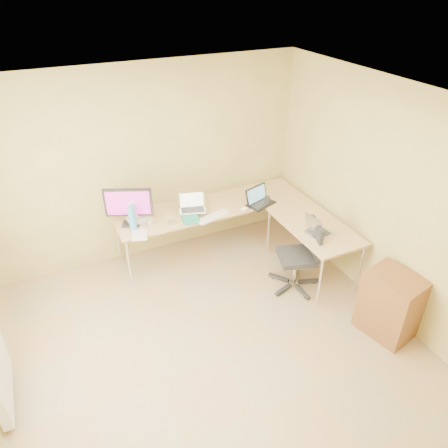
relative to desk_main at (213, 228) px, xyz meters
name	(u,v)px	position (x,y,z in m)	size (l,w,h in m)	color
floor	(221,358)	(-0.72, -1.85, -0.36)	(4.50, 4.50, 0.00)	tan
ceiling	(220,115)	(-0.72, -1.85, 2.24)	(4.50, 4.50, 0.00)	white
wall_back	(149,165)	(-0.72, 0.40, 0.93)	(4.50, 4.50, 0.00)	#CFBE67
wall_right	(398,209)	(1.38, -1.85, 0.93)	(4.50, 4.50, 0.00)	#CFBE67
desk_main	(213,228)	(0.00, 0.00, 0.00)	(2.65, 0.70, 0.73)	tan
desk_return	(311,248)	(0.98, -1.00, 0.00)	(0.70, 1.30, 0.73)	tan
monitor	(129,207)	(-1.13, -0.01, 0.62)	(0.59, 0.19, 0.51)	#262423
book_stack	(190,218)	(-0.41, -0.21, 0.39)	(0.20, 0.28, 0.05)	#238770
laptop_center	(192,203)	(-0.32, -0.09, 0.52)	(0.35, 0.27, 0.23)	#B6B5BB
laptop_black	(261,197)	(0.61, -0.26, 0.49)	(0.38, 0.28, 0.24)	black
keyboard	(213,217)	(-0.12, -0.30, 0.38)	(0.48, 0.13, 0.02)	white
mouse	(245,209)	(0.34, -0.30, 0.39)	(0.11, 0.07, 0.04)	white
mug	(150,222)	(-0.91, -0.12, 0.41)	(0.09, 0.09, 0.09)	beige
cd_stack	(172,222)	(-0.65, -0.20, 0.38)	(0.12, 0.12, 0.03)	silver
water_bottle	(132,218)	(-1.13, -0.13, 0.53)	(0.09, 0.09, 0.32)	#4695D6
papers	(140,235)	(-1.10, -0.30, 0.37)	(0.18, 0.26, 0.01)	white
white_box	(137,219)	(-1.04, 0.01, 0.41)	(0.23, 0.17, 0.08)	silver
desk_fan	(136,211)	(-1.04, 0.00, 0.52)	(0.25, 0.25, 0.32)	silver
black_cup	(267,201)	(0.68, -0.30, 0.43)	(0.07, 0.07, 0.13)	#262525
laptop_return	(320,225)	(0.91, -1.19, 0.48)	(0.27, 0.34, 0.23)	#A9ABB8
office_chair	(297,253)	(0.62, -1.17, 0.14)	(0.56, 0.56, 0.93)	#292929
cabinet	(390,305)	(1.13, -2.26, -0.01)	(0.46, 0.57, 0.78)	#A86B44
radiator	(0,375)	(-2.75, -1.45, -0.02)	(0.09, 0.80, 0.55)	white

